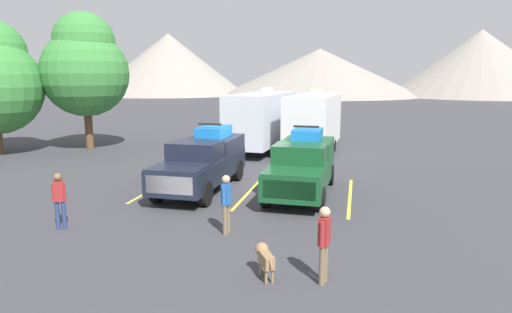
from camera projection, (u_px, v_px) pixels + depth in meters
ground_plane at (256, 185)px, 18.42m from camera, size 240.00×240.00×0.00m
pickup_truck_a at (203, 160)px, 17.66m from camera, size 2.21×5.92×2.56m
pickup_truck_b at (303, 164)px, 17.00m from camera, size 2.24×5.63×2.55m
lot_stripe_a at (160, 185)px, 18.39m from camera, size 0.12×5.50×0.01m
lot_stripe_b at (250, 191)px, 17.53m from camera, size 0.12×5.50×0.01m
lot_stripe_c at (350, 197)px, 16.68m from camera, size 0.12×5.50×0.01m
camper_trailer_a at (262, 118)px, 26.58m from camera, size 2.98×8.95×3.74m
camper_trailer_b at (314, 120)px, 25.52m from camera, size 2.84×7.58×3.68m
person_a at (226, 200)px, 12.63m from camera, size 0.26×0.37×1.73m
person_b at (324, 240)px, 9.58m from camera, size 0.27×0.38×1.76m
person_c at (59, 197)px, 12.99m from camera, size 0.34×0.29×1.71m
dog at (264, 256)px, 9.99m from camera, size 0.56×0.82×0.74m
tree_a at (85, 66)px, 26.39m from camera, size 5.14×5.14×8.20m
mountain_ridge at (404, 65)px, 93.86m from camera, size 133.42×43.99×15.13m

